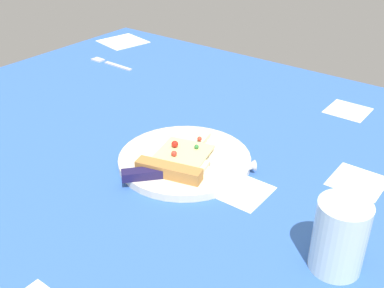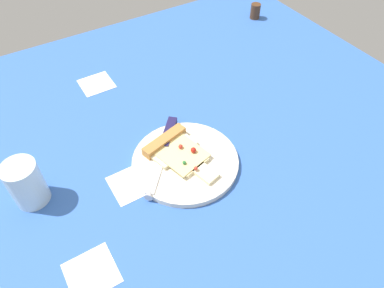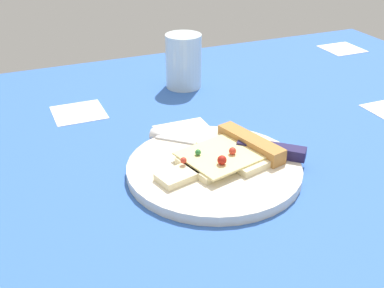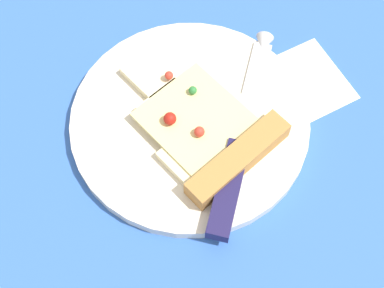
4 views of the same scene
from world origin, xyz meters
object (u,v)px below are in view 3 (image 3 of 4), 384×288
(knife, at_px, (241,146))
(plate, at_px, (214,169))
(drinking_glass, at_px, (184,61))
(pizza_slice, at_px, (228,154))

(knife, bearing_deg, plate, 156.51)
(plate, bearing_deg, knife, -155.59)
(knife, height_order, drinking_glass, drinking_glass)
(pizza_slice, bearing_deg, knife, -72.81)
(pizza_slice, height_order, knife, pizza_slice)
(pizza_slice, distance_m, knife, 0.04)
(knife, bearing_deg, drinking_glass, 36.17)
(plate, xyz_separation_m, knife, (-0.06, -0.03, 0.01))
(plate, xyz_separation_m, drinking_glass, (-0.09, -0.33, 0.05))
(pizza_slice, relative_size, knife, 0.98)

